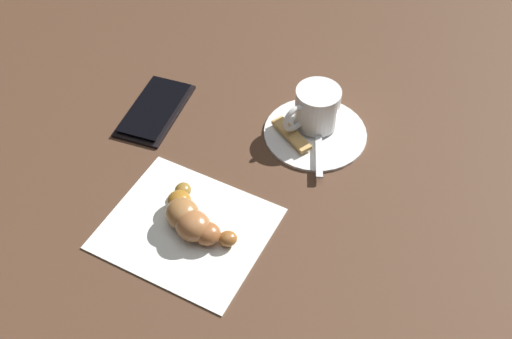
{
  "coord_description": "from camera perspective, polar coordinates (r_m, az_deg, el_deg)",
  "views": [
    {
      "loc": [
        0.42,
        0.31,
        0.61
      ],
      "look_at": [
        0.0,
        -0.01,
        0.02
      ],
      "focal_mm": 43.21,
      "sensor_mm": 36.0,
      "label": 1
    }
  ],
  "objects": [
    {
      "name": "teaspoon",
      "position": [
        0.85,
        5.81,
        3.5
      ],
      "size": [
        0.11,
        0.08,
        0.01
      ],
      "color": "silver",
      "rests_on": "saucer"
    },
    {
      "name": "espresso_cup",
      "position": [
        0.85,
        5.59,
        5.72
      ],
      "size": [
        0.09,
        0.06,
        0.06
      ],
      "color": "white",
      "rests_on": "saucer"
    },
    {
      "name": "saucer",
      "position": [
        0.86,
        5.64,
        3.39
      ],
      "size": [
        0.14,
        0.14,
        0.01
      ],
      "primitive_type": "cylinder",
      "color": "white",
      "rests_on": "ground"
    },
    {
      "name": "cell_phone",
      "position": [
        0.9,
        -9.33,
        5.52
      ],
      "size": [
        0.15,
        0.11,
        0.01
      ],
      "color": "black",
      "rests_on": "ground"
    },
    {
      "name": "croissant",
      "position": [
        0.75,
        -6.06,
        -4.55
      ],
      "size": [
        0.07,
        0.12,
        0.03
      ],
      "color": "olive",
      "rests_on": "napkin"
    },
    {
      "name": "napkin",
      "position": [
        0.76,
        -6.43,
        -5.4
      ],
      "size": [
        0.2,
        0.22,
        0.0
      ],
      "primitive_type": "cube",
      "rotation": [
        0.0,
        0.0,
        0.18
      ],
      "color": "white",
      "rests_on": "ground"
    },
    {
      "name": "sugar_packet",
      "position": [
        0.85,
        3.29,
        3.25
      ],
      "size": [
        0.04,
        0.07,
        0.01
      ],
      "primitive_type": "cube",
      "rotation": [
        0.0,
        0.0,
        7.52
      ],
      "color": "tan",
      "rests_on": "saucer"
    },
    {
      "name": "ground_plane",
      "position": [
        0.8,
        1.04,
        -1.17
      ],
      "size": [
        1.8,
        1.8,
        0.0
      ],
      "primitive_type": "plane",
      "color": "#4A3020"
    }
  ]
}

